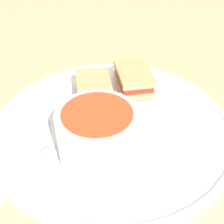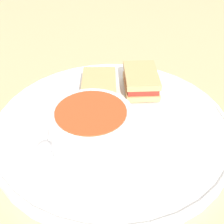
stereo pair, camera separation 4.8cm
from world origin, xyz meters
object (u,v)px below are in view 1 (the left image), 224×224
at_px(sandwich_half_near, 134,79).
at_px(sandwich_half_far, 94,89).
at_px(soup_bowl, 98,133).
at_px(spoon, 49,151).

height_order(sandwich_half_near, sandwich_half_far, same).
distance_m(soup_bowl, spoon, 0.08).
height_order(soup_bowl, spoon, soup_bowl).
relative_size(soup_bowl, sandwich_half_near, 1.13).
xyz_separation_m(spoon, sandwich_half_near, (-0.17, 0.12, 0.01)).
bearing_deg(spoon, soup_bowl, 80.27).
xyz_separation_m(spoon, sandwich_half_far, (-0.14, 0.05, 0.01)).
bearing_deg(sandwich_half_far, soup_bowl, 6.74).
bearing_deg(sandwich_half_near, soup_bowl, -17.63).
distance_m(spoon, sandwich_half_near, 0.21).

